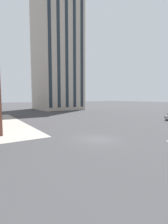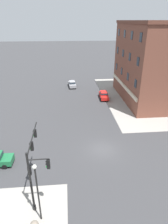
# 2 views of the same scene
# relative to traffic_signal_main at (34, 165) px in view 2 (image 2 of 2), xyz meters

# --- Properties ---
(ground_plane) EXTENTS (320.00, 320.00, 0.00)m
(ground_plane) POSITION_rel_traffic_signal_main_xyz_m (-7.77, 7.93, -4.43)
(ground_plane) COLOR #38383A
(traffic_signal_main) EXTENTS (6.25, 2.09, 6.63)m
(traffic_signal_main) POSITION_rel_traffic_signal_main_xyz_m (0.00, 0.00, 0.00)
(traffic_signal_main) COLOR black
(traffic_signal_main) RESTS_ON ground
(street_lamp_corner_near) EXTENTS (0.36, 0.36, 6.24)m
(street_lamp_corner_near) POSITION_rel_traffic_signal_main_xyz_m (2.23, 0.54, -0.59)
(street_lamp_corner_near) COLOR black
(street_lamp_corner_near) RESTS_ON ground
(car_main_northbound_far) EXTENTS (4.52, 2.14, 1.68)m
(car_main_northbound_far) POSITION_rel_traffic_signal_main_xyz_m (-36.69, 4.74, -3.51)
(car_main_northbound_far) COLOR #99999E
(car_main_northbound_far) RESTS_ON ground
(car_main_southbound_far) EXTENTS (4.45, 1.99, 1.68)m
(car_main_southbound_far) POSITION_rel_traffic_signal_main_xyz_m (-27.31, 11.70, -3.51)
(car_main_southbound_far) COLOR red
(car_main_southbound_far) RESTS_ON ground
(storefront_block_near_corner) EXTENTS (19.80, 17.38, 16.51)m
(storefront_block_near_corner) POSITION_rel_traffic_signal_main_xyz_m (-26.48, 24.41, 3.83)
(storefront_block_near_corner) COLOR brown
(storefront_block_near_corner) RESTS_ON ground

